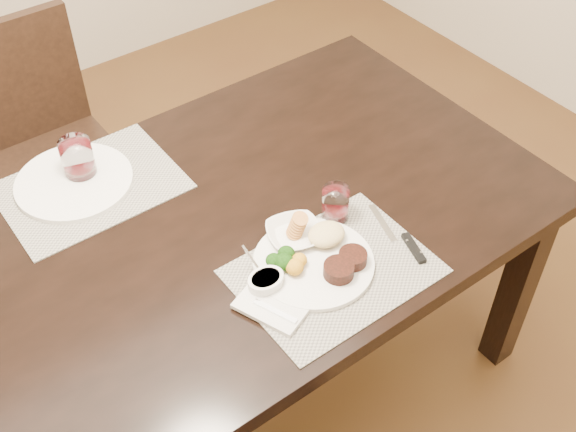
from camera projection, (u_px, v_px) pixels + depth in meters
ground_plane at (199, 407)px, 2.30m from camera, size 4.50×4.50×0.00m
dining_table at (176, 270)px, 1.83m from camera, size 2.00×1.00×0.75m
chair_far at (43, 137)px, 2.48m from camera, size 0.42×0.42×0.90m
placemat_near at (334, 271)px, 1.72m from camera, size 0.46×0.34×0.00m
placemat_far at (91, 187)px, 1.93m from camera, size 0.46×0.34×0.00m
dinner_plate at (319, 258)px, 1.72m from camera, size 0.29×0.29×0.05m
napkin_fork at (270, 308)px, 1.63m from camera, size 0.14×0.18×0.02m
steak_knife at (406, 242)px, 1.78m from camera, size 0.06×0.23×0.01m
cracker_bowl at (294, 234)px, 1.78m from camera, size 0.17×0.17×0.06m
sauce_ramekin at (266, 282)px, 1.67m from camera, size 0.09×0.13×0.07m
wine_glass_near at (335, 205)px, 1.82m from camera, size 0.07×0.07×0.09m
far_plate at (74, 182)px, 1.93m from camera, size 0.31×0.31×0.01m
wine_glass_far at (78, 161)px, 1.92m from camera, size 0.08×0.08×0.12m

